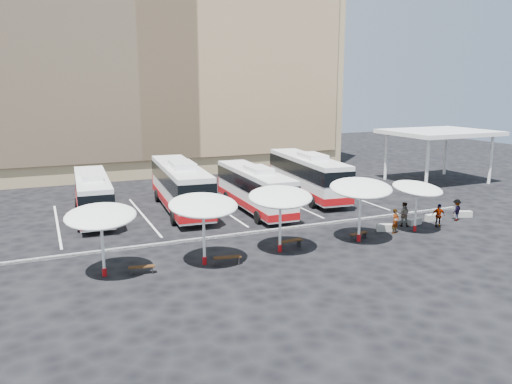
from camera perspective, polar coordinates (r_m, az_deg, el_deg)
name	(u,v)px	position (r m, az deg, el deg)	size (l,w,h in m)	color
ground	(260,235)	(32.52, 0.50, -4.95)	(120.00, 120.00, 0.00)	black
sandstone_building	(150,59)	(61.69, -12.03, 14.64)	(42.00, 18.25, 29.60)	tan
service_canopy	(439,134)	(53.31, 20.20, 6.28)	(10.00, 8.00, 5.20)	white
curb_divider	(257,232)	(32.94, 0.14, -4.59)	(34.00, 0.25, 0.15)	black
bay_lines	(219,208)	(39.70, -4.21, -1.85)	(24.15, 12.00, 0.01)	white
bus_0	(93,194)	(38.40, -18.16, -0.24)	(2.89, 10.82, 3.40)	white
bus_1	(180,185)	(38.98, -8.66, 0.82)	(3.58, 12.63, 3.96)	white
bus_2	(254,187)	(38.51, -0.21, 0.53)	(2.90, 11.33, 3.57)	white
bus_3	(307,174)	(43.67, 5.88, 2.06)	(3.83, 12.54, 3.92)	white
sunshade_0	(101,216)	(25.97, -17.32, -2.68)	(4.16, 4.20, 3.69)	white
sunshade_1	(203,206)	(26.55, -6.04, -1.55)	(3.72, 3.77, 3.86)	white
sunshade_2	(280,197)	(28.50, 2.80, -0.58)	(4.61, 4.65, 3.85)	white
sunshade_3	(361,188)	(31.08, 11.90, 0.43)	(4.96, 4.98, 3.98)	white
sunshade_4	(417,189)	(34.38, 17.97, 0.37)	(3.97, 4.00, 3.41)	white
wood_bench_0	(142,268)	(26.58, -12.92, -8.47)	(1.37, 0.57, 0.41)	black
wood_bench_1	(227,259)	(27.22, -3.29, -7.60)	(1.54, 0.68, 0.46)	black
wood_bench_2	(290,242)	(29.90, 3.90, -5.74)	(1.64, 0.56, 0.49)	black
wood_bench_3	(359,234)	(32.22, 11.66, -4.77)	(1.40, 0.64, 0.42)	black
conc_bench_0	(386,228)	(34.45, 14.65, -3.96)	(1.26, 0.42, 0.47)	#989893
conc_bench_1	(414,222)	(36.58, 17.66, -3.26)	(1.14, 0.38, 0.43)	#989893
conc_bench_2	(433,217)	(38.12, 19.60, -2.75)	(1.26, 0.42, 0.47)	#989893
conc_bench_3	(464,214)	(39.97, 22.63, -2.34)	(1.20, 0.40, 0.45)	#989893
passenger_0	(395,221)	(33.96, 15.63, -3.23)	(0.60, 0.39, 1.64)	black
passenger_1	(404,214)	(35.84, 16.56, -2.45)	(0.82, 0.64, 1.69)	black
passenger_2	(439,216)	(36.41, 20.14, -2.54)	(0.94, 0.39, 1.60)	black
passenger_3	(456,210)	(38.51, 21.93, -1.93)	(1.02, 0.59, 1.58)	black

